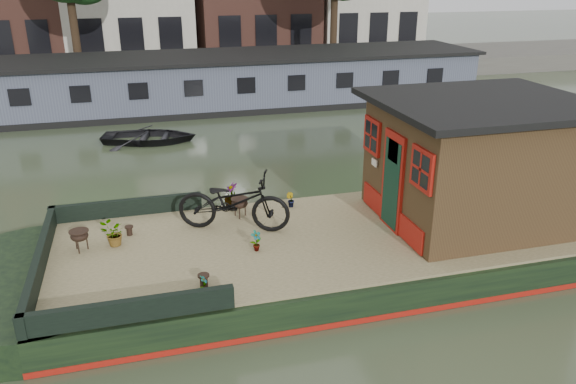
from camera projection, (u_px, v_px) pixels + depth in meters
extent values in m
plane|color=#2D3924|center=(368.00, 259.00, 11.09)|extent=(120.00, 120.00, 0.00)
cube|color=black|center=(368.00, 245.00, 10.98)|extent=(12.00, 4.00, 0.60)
cylinder|color=black|center=(40.00, 288.00, 9.51)|extent=(4.00, 4.00, 0.60)
cube|color=maroon|center=(368.00, 256.00, 11.07)|extent=(12.02, 4.02, 0.10)
cube|color=#998A5E|center=(369.00, 230.00, 10.86)|extent=(11.80, 3.80, 0.05)
cube|color=black|center=(40.00, 260.00, 9.33)|extent=(0.12, 4.00, 0.35)
cube|color=black|center=(127.00, 207.00, 11.40)|extent=(3.00, 0.12, 0.35)
cube|color=black|center=(129.00, 311.00, 7.96)|extent=(3.00, 0.12, 0.35)
cube|color=#342214|center=(477.00, 163.00, 10.97)|extent=(3.50, 3.00, 2.30)
cube|color=black|center=(485.00, 102.00, 10.52)|extent=(4.00, 3.50, 0.12)
cube|color=maroon|center=(393.00, 181.00, 10.60)|extent=(0.06, 0.80, 1.90)
cube|color=black|center=(392.00, 184.00, 10.62)|extent=(0.04, 0.64, 1.70)
cube|color=maroon|center=(422.00, 169.00, 9.44)|extent=(0.06, 0.72, 0.72)
cube|color=maroon|center=(372.00, 136.00, 11.32)|extent=(0.06, 0.72, 0.72)
imported|color=black|center=(234.00, 202.00, 10.66)|extent=(2.29, 1.51, 1.14)
imported|color=brown|center=(256.00, 241.00, 9.96)|extent=(0.24, 0.21, 0.39)
imported|color=brown|center=(290.00, 200.00, 11.83)|extent=(0.22, 0.22, 0.31)
imported|color=#9A432C|center=(113.00, 234.00, 10.13)|extent=(0.53, 0.51, 0.46)
imported|color=maroon|center=(232.00, 196.00, 11.68)|extent=(0.37, 0.37, 0.57)
imported|color=#A63530|center=(204.00, 285.00, 8.65)|extent=(0.15, 0.19, 0.32)
cylinder|color=black|center=(129.00, 231.00, 10.59)|extent=(0.16, 0.16, 0.18)
cylinder|color=black|center=(204.00, 281.00, 8.86)|extent=(0.19, 0.19, 0.22)
imported|color=black|center=(149.00, 133.00, 18.48)|extent=(3.48, 2.84, 0.63)
cube|color=#484F60|center=(237.00, 81.00, 23.26)|extent=(20.00, 4.00, 2.00)
cube|color=black|center=(236.00, 55.00, 22.87)|extent=(20.40, 4.40, 0.12)
cube|color=black|center=(238.00, 102.00, 23.59)|extent=(20.00, 4.05, 0.24)
cube|color=#47443F|center=(214.00, 69.00, 29.29)|extent=(60.00, 6.00, 0.90)
cylinder|color=#332316|center=(74.00, 26.00, 25.44)|extent=(0.36, 0.36, 4.00)
cylinder|color=#332316|center=(334.00, 20.00, 28.51)|extent=(0.36, 0.36, 4.00)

